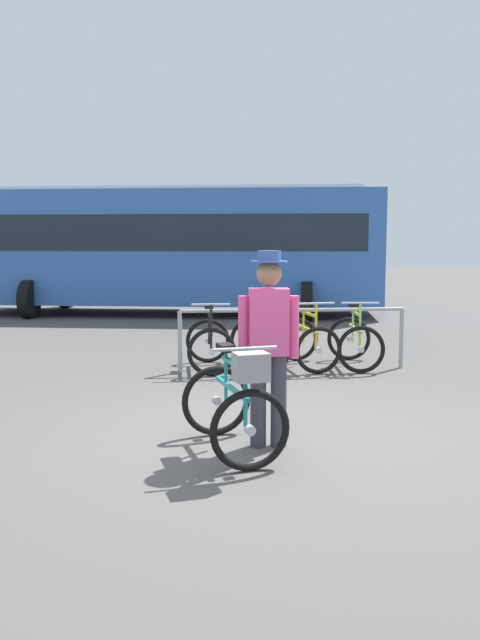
% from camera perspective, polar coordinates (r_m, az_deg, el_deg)
% --- Properties ---
extents(ground_plane, '(80.00, 80.00, 0.00)m').
position_cam_1_polar(ground_plane, '(6.20, 2.04, -10.13)').
color(ground_plane, '#514F4C').
extents(bike_rack_rail, '(3.21, 0.15, 0.88)m').
position_cam_1_polar(bike_rack_rail, '(9.27, 4.57, -0.28)').
color(bike_rack_rail, '#99999E').
rests_on(bike_rack_rail, ground).
extents(racked_bike_black, '(0.69, 1.11, 0.97)m').
position_cam_1_polar(racked_bike_black, '(9.36, -2.63, -2.04)').
color(racked_bike_black, black).
rests_on(racked_bike_black, ground).
extents(racked_bike_teal, '(0.78, 1.18, 0.98)m').
position_cam_1_polar(racked_bike_teal, '(9.42, 1.63, -1.97)').
color(racked_bike_teal, black).
rests_on(racked_bike_teal, ground).
extents(racked_bike_yellow, '(0.80, 1.18, 0.97)m').
position_cam_1_polar(racked_bike_yellow, '(9.54, 5.81, -1.90)').
color(racked_bike_yellow, black).
rests_on(racked_bike_yellow, ground).
extents(racked_bike_lime, '(0.74, 1.13, 0.97)m').
position_cam_1_polar(racked_bike_lime, '(9.70, 9.86, -1.82)').
color(racked_bike_lime, black).
rests_on(racked_bike_lime, ground).
extents(featured_bicycle, '(0.88, 1.24, 0.97)m').
position_cam_1_polar(featured_bicycle, '(5.61, -0.46, -7.20)').
color(featured_bicycle, black).
rests_on(featured_bicycle, ground).
extents(person_with_featured_bike, '(0.53, 0.32, 1.72)m').
position_cam_1_polar(person_with_featured_bike, '(5.75, 2.49, -1.76)').
color(person_with_featured_bike, '#383842').
rests_on(person_with_featured_bike, ground).
extents(bus_distant, '(10.27, 4.42, 3.08)m').
position_cam_1_polar(bus_distant, '(16.54, -5.65, 6.55)').
color(bus_distant, '#3366B7').
rests_on(bus_distant, ground).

